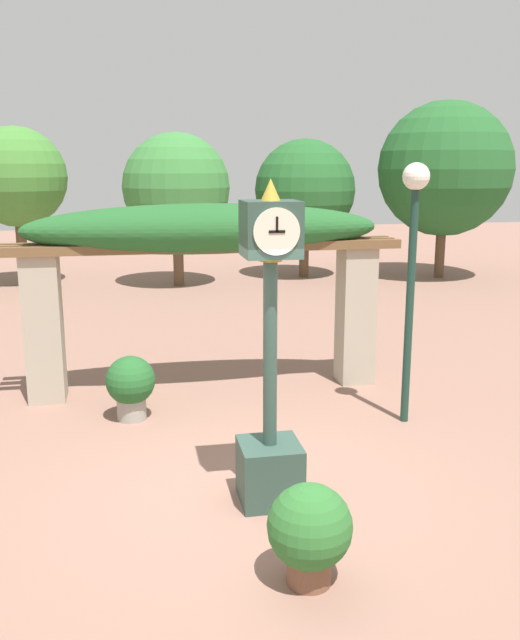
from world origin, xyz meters
TOP-DOWN VIEW (x-y plane):
  - ground_plane at (0.00, 0.00)m, footprint 60.00×60.00m
  - pedestal_clock at (0.22, -0.26)m, footprint 0.58×0.58m
  - pergola at (0.00, 3.19)m, footprint 5.57×1.09m
  - potted_plant_near_left at (0.25, -1.64)m, footprint 0.67×0.67m
  - potted_plant_near_right at (-1.09, 2.21)m, footprint 0.63×0.63m
  - lamp_post at (2.35, 1.49)m, footprint 0.33×0.33m
  - tree_line at (0.13, 12.55)m, footprint 19.47×4.42m

SIDE VIEW (x-z plane):
  - ground_plane at x=0.00m, z-range 0.00..0.00m
  - potted_plant_near_left at x=0.25m, z-range 0.04..0.87m
  - potted_plant_near_right at x=-1.09m, z-range 0.05..0.89m
  - pedestal_clock at x=0.22m, z-range -0.26..2.83m
  - pergola at x=0.00m, z-range 0.73..3.43m
  - lamp_post at x=2.35m, z-range 0.72..3.97m
  - tree_line at x=0.13m, z-range 0.41..5.43m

